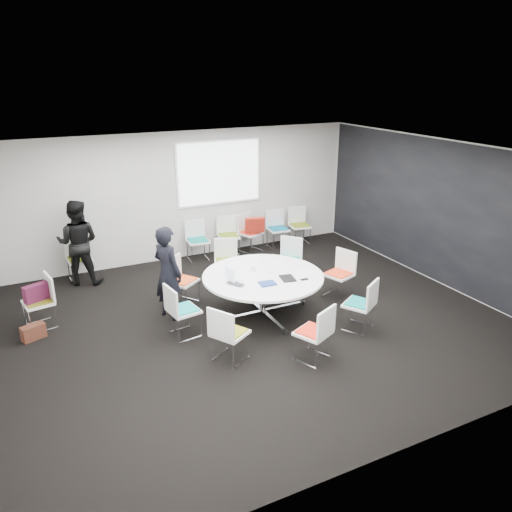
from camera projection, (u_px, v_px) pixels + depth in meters
name	position (u px, v px, depth m)	size (l,w,h in m)	color
room_shell	(261.00, 242.00, 8.04)	(8.08, 7.08, 2.88)	black
conference_table	(263.00, 286.00, 8.54)	(2.06, 2.06, 0.73)	silver
projection_screen	(219.00, 173.00, 11.08)	(1.90, 0.03, 1.35)	white
chair_ring_a	(339.00, 283.00, 9.29)	(0.57, 0.58, 0.88)	silver
chair_ring_b	(288.00, 268.00, 9.97)	(0.64, 0.64, 0.88)	silver
chair_ring_c	(226.00, 270.00, 9.88)	(0.59, 0.58, 0.88)	silver
chair_ring_d	(183.00, 290.00, 9.00)	(0.63, 0.63, 0.88)	silver
chair_ring_e	(183.00, 320.00, 7.91)	(0.51, 0.52, 0.88)	silver
chair_ring_f	(229.00, 344.00, 7.23)	(0.62, 0.62, 0.88)	silver
chair_ring_g	(313.00, 343.00, 7.25)	(0.61, 0.60, 0.88)	silver
chair_ring_h	(359.00, 314.00, 8.12)	(0.62, 0.62, 0.88)	silver
chair_back_a	(198.00, 248.00, 11.10)	(0.49, 0.48, 0.88)	silver
chair_back_b	(229.00, 243.00, 11.41)	(0.53, 0.52, 0.88)	silver
chair_back_c	(250.00, 240.00, 11.63)	(0.59, 0.58, 0.88)	silver
chair_back_d	(278.00, 236.00, 11.91)	(0.50, 0.49, 0.88)	silver
chair_back_e	(299.00, 232.00, 12.16)	(0.52, 0.51, 0.88)	silver
chair_spare_left	(41.00, 311.00, 8.19)	(0.52, 0.53, 0.88)	silver
chair_person_back	(80.00, 267.00, 10.04)	(0.49, 0.48, 0.88)	silver
person_main	(168.00, 273.00, 8.34)	(0.59, 0.39, 1.63)	black
person_back	(78.00, 243.00, 9.70)	(0.82, 0.64, 1.69)	black
laptop	(237.00, 283.00, 8.13)	(0.30, 0.19, 0.02)	#333338
laptop_lid	(230.00, 274.00, 8.17)	(0.30, 0.02, 0.22)	silver
notebook_black	(288.00, 278.00, 8.31)	(0.22, 0.30, 0.02)	black
tablet_folio	(268.00, 283.00, 8.10)	(0.26, 0.20, 0.03)	navy
papers_right	(277.00, 264.00, 8.92)	(0.30, 0.21, 0.00)	silver
papers_front	(306.00, 272.00, 8.59)	(0.30, 0.21, 0.00)	silver
cup	(253.00, 268.00, 8.63)	(0.08, 0.08, 0.09)	white
phone	(304.00, 279.00, 8.28)	(0.14, 0.07, 0.01)	black
maroon_bag	(37.00, 293.00, 8.06)	(0.40, 0.14, 0.28)	#4A132D
brown_bag	(33.00, 332.00, 7.86)	(0.36, 0.16, 0.24)	#4C2418
red_jacket	(255.00, 225.00, 11.29)	(0.44, 0.10, 0.35)	#A01F13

